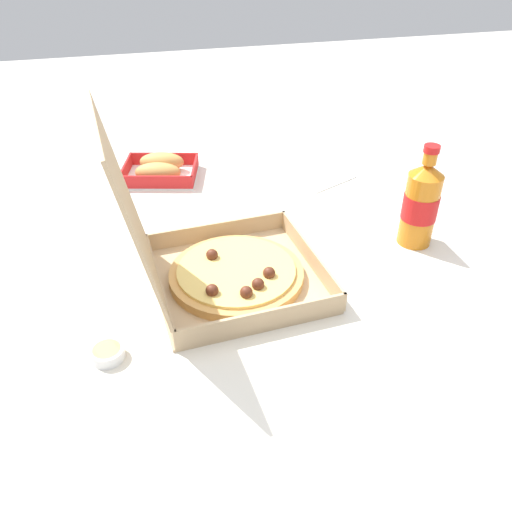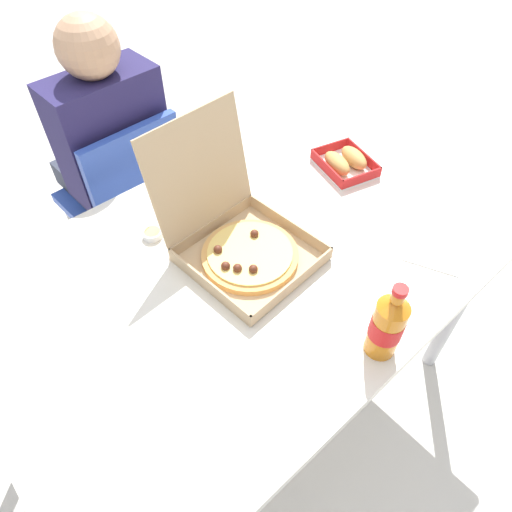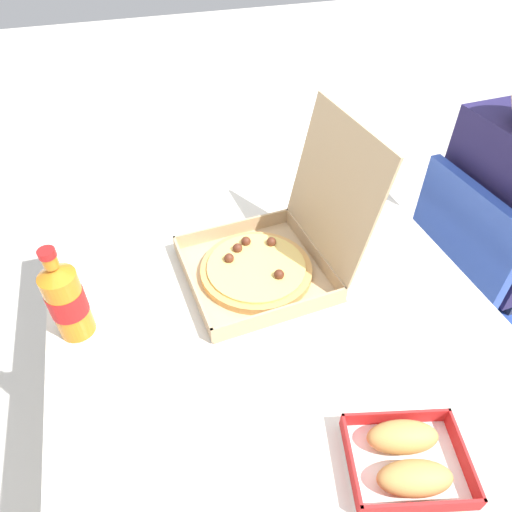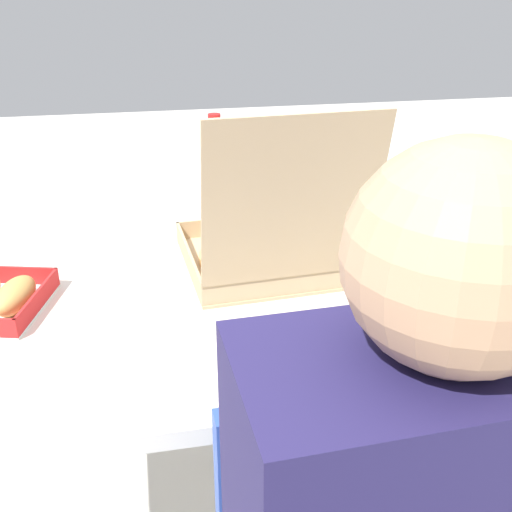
{
  "view_description": "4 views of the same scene",
  "coord_description": "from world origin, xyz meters",
  "px_view_note": "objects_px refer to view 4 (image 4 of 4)",
  "views": [
    {
      "loc": [
        -0.77,
        0.17,
        1.33
      ],
      "look_at": [
        0.02,
        -0.04,
        0.77
      ],
      "focal_mm": 36.47,
      "sensor_mm": 36.0,
      "label": 1
    },
    {
      "loc": [
        -0.51,
        -0.63,
        1.65
      ],
      "look_at": [
        0.04,
        -0.01,
        0.72
      ],
      "focal_mm": 32.32,
      "sensor_mm": 36.0,
      "label": 2
    },
    {
      "loc": [
        0.75,
        -0.23,
        1.47
      ],
      "look_at": [
        0.02,
        0.0,
        0.77
      ],
      "focal_mm": 31.76,
      "sensor_mm": 36.0,
      "label": 3
    },
    {
      "loc": [
        0.26,
        1.1,
        1.26
      ],
      "look_at": [
        0.04,
        -0.0,
        0.73
      ],
      "focal_mm": 42.37,
      "sensor_mm": 36.0,
      "label": 4
    }
  ],
  "objects_px": {
    "cola_bottle": "(216,164)",
    "paper_menu": "(60,223)",
    "pizza_box_open": "(268,247)",
    "dipping_sauce_cup": "(377,312)"
  },
  "relations": [
    {
      "from": "pizza_box_open",
      "to": "dipping_sauce_cup",
      "type": "xyz_separation_m",
      "value": [
        -0.15,
        0.22,
        -0.04
      ]
    },
    {
      "from": "cola_bottle",
      "to": "paper_menu",
      "type": "relative_size",
      "value": 1.07
    },
    {
      "from": "cola_bottle",
      "to": "dipping_sauce_cup",
      "type": "bearing_deg",
      "value": 106.32
    },
    {
      "from": "pizza_box_open",
      "to": "cola_bottle",
      "type": "distance_m",
      "value": 0.44
    },
    {
      "from": "pizza_box_open",
      "to": "cola_bottle",
      "type": "bearing_deg",
      "value": -84.04
    },
    {
      "from": "paper_menu",
      "to": "pizza_box_open",
      "type": "bearing_deg",
      "value": 118.35
    },
    {
      "from": "cola_bottle",
      "to": "dipping_sauce_cup",
      "type": "height_order",
      "value": "cola_bottle"
    },
    {
      "from": "pizza_box_open",
      "to": "cola_bottle",
      "type": "xyz_separation_m",
      "value": [
        0.05,
        -0.44,
        0.04
      ]
    },
    {
      "from": "pizza_box_open",
      "to": "dipping_sauce_cup",
      "type": "bearing_deg",
      "value": 123.91
    },
    {
      "from": "dipping_sauce_cup",
      "to": "cola_bottle",
      "type": "bearing_deg",
      "value": -73.68
    }
  ]
}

